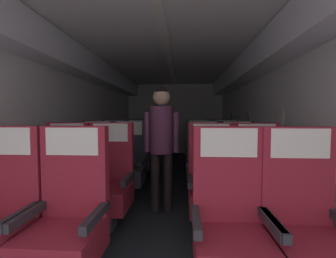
{
  "coord_description": "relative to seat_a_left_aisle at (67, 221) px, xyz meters",
  "views": [
    {
      "loc": [
        0.25,
        -0.16,
        1.2
      ],
      "look_at": [
        -0.03,
        4.34,
        0.95
      ],
      "focal_mm": 25.09,
      "sensor_mm": 36.0,
      "label": 1
    }
  ],
  "objects": [
    {
      "name": "seat_e_left_window",
      "position": [
        -0.49,
        3.69,
        0.0
      ],
      "size": [
        0.51,
        0.51,
        1.13
      ],
      "color": "#38383D",
      "rests_on": "ground"
    },
    {
      "name": "seat_e_right_aisle",
      "position": [
        1.59,
        3.71,
        0.0
      ],
      "size": [
        0.51,
        0.51,
        1.13
      ],
      "color": "#38383D",
      "rests_on": "ground"
    },
    {
      "name": "seat_c_left_aisle",
      "position": [
        -0.0,
        1.84,
        0.0
      ],
      "size": [
        0.51,
        0.51,
        1.13
      ],
      "color": "#38383D",
      "rests_on": "ground"
    },
    {
      "name": "seat_a_right_aisle",
      "position": [
        1.59,
        -0.02,
        0.0
      ],
      "size": [
        0.51,
        0.51,
        1.13
      ],
      "color": "#38383D",
      "rests_on": "ground"
    },
    {
      "name": "seat_d_left_window",
      "position": [
        -0.5,
        2.76,
        0.0
      ],
      "size": [
        0.51,
        0.51,
        1.13
      ],
      "color": "#38383D",
      "rests_on": "ground"
    },
    {
      "name": "seat_e_left_aisle",
      "position": [
        -0.02,
        3.71,
        0.0
      ],
      "size": [
        0.51,
        0.51,
        1.13
      ],
      "color": "#38383D",
      "rests_on": "ground"
    },
    {
      "name": "seat_a_right_window",
      "position": [
        1.12,
        -0.01,
        0.0
      ],
      "size": [
        0.51,
        0.51,
        1.13
      ],
      "color": "#38383D",
      "rests_on": "ground"
    },
    {
      "name": "seat_b_left_window",
      "position": [
        -0.5,
        0.92,
        0.0
      ],
      "size": [
        0.51,
        0.51,
        1.13
      ],
      "color": "#38383D",
      "rests_on": "ground"
    },
    {
      "name": "seat_c_right_window",
      "position": [
        1.11,
        1.84,
        0.0
      ],
      "size": [
        0.51,
        0.51,
        1.13
      ],
      "color": "#38383D",
      "rests_on": "ground"
    },
    {
      "name": "seat_b_left_aisle",
      "position": [
        -0.0,
        0.92,
        0.0
      ],
      "size": [
        0.51,
        0.51,
        1.13
      ],
      "color": "#38383D",
      "rests_on": "ground"
    },
    {
      "name": "seat_d_left_aisle",
      "position": [
        -0.02,
        2.78,
        0.0
      ],
      "size": [
        0.51,
        0.51,
        1.13
      ],
      "color": "#38383D",
      "rests_on": "ground"
    },
    {
      "name": "flight_attendant",
      "position": [
        0.54,
        1.35,
        0.49
      ],
      "size": [
        0.43,
        0.28,
        1.57
      ],
      "rotation": [
        0.0,
        0.0,
        0.2
      ],
      "color": "black",
      "rests_on": "ground"
    },
    {
      "name": "seat_c_left_window",
      "position": [
        -0.49,
        1.85,
        0.0
      ],
      "size": [
        0.51,
        0.51,
        1.13
      ],
      "color": "#38383D",
      "rests_on": "ground"
    },
    {
      "name": "seat_d_right_window",
      "position": [
        1.1,
        2.77,
        0.0
      ],
      "size": [
        0.51,
        0.51,
        1.13
      ],
      "color": "#38383D",
      "rests_on": "ground"
    },
    {
      "name": "seat_c_right_aisle",
      "position": [
        1.6,
        1.85,
        0.0
      ],
      "size": [
        0.51,
        0.51,
        1.13
      ],
      "color": "#38383D",
      "rests_on": "ground"
    },
    {
      "name": "fuselage_shell",
      "position": [
        0.55,
        2.59,
        1.16
      ],
      "size": [
        3.19,
        7.5,
        2.28
      ],
      "color": "silver",
      "rests_on": "ground"
    },
    {
      "name": "seat_b_right_window",
      "position": [
        1.11,
        0.91,
        0.0
      ],
      "size": [
        0.51,
        0.51,
        1.13
      ],
      "color": "#38383D",
      "rests_on": "ground"
    },
    {
      "name": "seat_a_left_aisle",
      "position": [
        0.0,
        0.0,
        0.0
      ],
      "size": [
        0.51,
        0.51,
        1.13
      ],
      "color": "#38383D",
      "rests_on": "ground"
    },
    {
      "name": "seat_b_right_aisle",
      "position": [
        1.59,
        0.92,
        0.0
      ],
      "size": [
        0.51,
        0.51,
        1.13
      ],
      "color": "#38383D",
      "rests_on": "ground"
    },
    {
      "name": "seat_e_right_window",
      "position": [
        1.11,
        3.69,
        0.0
      ],
      "size": [
        0.51,
        0.51,
        1.13
      ],
      "color": "#38383D",
      "rests_on": "ground"
    },
    {
      "name": "seat_d_right_aisle",
      "position": [
        1.6,
        2.77,
        0.0
      ],
      "size": [
        0.51,
        0.51,
        1.13
      ],
      "color": "#38383D",
      "rests_on": "ground"
    },
    {
      "name": "ground",
      "position": [
        0.55,
        2.34,
        -0.48
      ],
      "size": [
        3.31,
        7.85,
        0.02
      ],
      "primitive_type": "cube",
      "color": "#23282D"
    }
  ]
}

